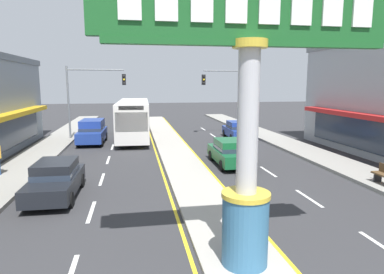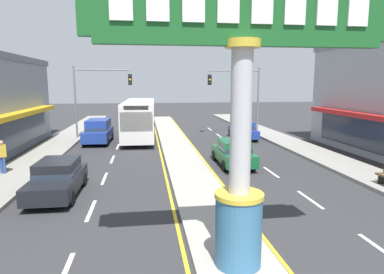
{
  "view_description": "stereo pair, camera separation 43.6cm",
  "coord_description": "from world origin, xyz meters",
  "px_view_note": "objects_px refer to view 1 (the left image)",
  "views": [
    {
      "loc": [
        -2.73,
        -3.37,
        4.78
      ],
      "look_at": [
        -0.41,
        10.1,
        2.6
      ],
      "focal_mm": 31.56,
      "sensor_mm": 36.0,
      "label": 1
    },
    {
      "loc": [
        -2.3,
        -3.44,
        4.78
      ],
      "look_at": [
        -0.41,
        10.1,
        2.6
      ],
      "focal_mm": 31.56,
      "sensor_mm": 36.0,
      "label": 2
    }
  ],
  "objects_px": {
    "traffic_light_left_side": "(90,90)",
    "sedan_near_left_lane": "(237,130)",
    "district_sign": "(248,111)",
    "traffic_light_right_side": "(234,89)",
    "sedan_mid_left_lane": "(230,152)",
    "suv_far_left_oncoming": "(92,131)",
    "sedan_near_right_lane": "(56,179)",
    "bus_far_right_lane": "(134,117)"
  },
  "relations": [
    {
      "from": "traffic_light_right_side",
      "to": "suv_far_left_oncoming",
      "type": "height_order",
      "value": "traffic_light_right_side"
    },
    {
      "from": "sedan_near_left_lane",
      "to": "sedan_mid_left_lane",
      "type": "height_order",
      "value": "same"
    },
    {
      "from": "district_sign",
      "to": "sedan_near_left_lane",
      "type": "relative_size",
      "value": 1.7
    },
    {
      "from": "bus_far_right_lane",
      "to": "sedan_mid_left_lane",
      "type": "height_order",
      "value": "bus_far_right_lane"
    },
    {
      "from": "traffic_light_right_side",
      "to": "sedan_near_left_lane",
      "type": "relative_size",
      "value": 1.42
    },
    {
      "from": "traffic_light_right_side",
      "to": "sedan_near_right_lane",
      "type": "height_order",
      "value": "traffic_light_right_side"
    },
    {
      "from": "suv_far_left_oncoming",
      "to": "bus_far_right_lane",
      "type": "bearing_deg",
      "value": 31.37
    },
    {
      "from": "bus_far_right_lane",
      "to": "suv_far_left_oncoming",
      "type": "relative_size",
      "value": 2.42
    },
    {
      "from": "bus_far_right_lane",
      "to": "traffic_light_left_side",
      "type": "bearing_deg",
      "value": -178.56
    },
    {
      "from": "sedan_mid_left_lane",
      "to": "suv_far_left_oncoming",
      "type": "bearing_deg",
      "value": 134.78
    },
    {
      "from": "bus_far_right_lane",
      "to": "suv_far_left_oncoming",
      "type": "distance_m",
      "value": 3.96
    },
    {
      "from": "sedan_near_left_lane",
      "to": "sedan_mid_left_lane",
      "type": "relative_size",
      "value": 1.02
    },
    {
      "from": "traffic_light_right_side",
      "to": "district_sign",
      "type": "bearing_deg",
      "value": -105.88
    },
    {
      "from": "traffic_light_left_side",
      "to": "sedan_near_left_lane",
      "type": "xyz_separation_m",
      "value": [
        12.43,
        -1.69,
        -3.46
      ]
    },
    {
      "from": "traffic_light_left_side",
      "to": "sedan_near_left_lane",
      "type": "relative_size",
      "value": 1.42
    },
    {
      "from": "district_sign",
      "to": "sedan_mid_left_lane",
      "type": "xyz_separation_m",
      "value": [
        2.77,
        10.93,
        -3.33
      ]
    },
    {
      "from": "bus_far_right_lane",
      "to": "sedan_mid_left_lane",
      "type": "bearing_deg",
      "value": -63.08
    },
    {
      "from": "suv_far_left_oncoming",
      "to": "sedan_mid_left_lane",
      "type": "bearing_deg",
      "value": -45.22
    },
    {
      "from": "sedan_near_right_lane",
      "to": "sedan_near_left_lane",
      "type": "relative_size",
      "value": 0.99
    },
    {
      "from": "district_sign",
      "to": "traffic_light_right_side",
      "type": "distance_m",
      "value": 23.24
    },
    {
      "from": "traffic_light_left_side",
      "to": "sedan_mid_left_lane",
      "type": "xyz_separation_m",
      "value": [
        9.13,
        -10.83,
        -3.46
      ]
    },
    {
      "from": "district_sign",
      "to": "suv_far_left_oncoming",
      "type": "bearing_deg",
      "value": 107.01
    },
    {
      "from": "traffic_light_left_side",
      "to": "traffic_light_right_side",
      "type": "height_order",
      "value": "same"
    },
    {
      "from": "traffic_light_left_side",
      "to": "suv_far_left_oncoming",
      "type": "distance_m",
      "value": 3.8
    },
    {
      "from": "traffic_light_right_side",
      "to": "traffic_light_left_side",
      "type": "bearing_deg",
      "value": -177.37
    },
    {
      "from": "district_sign",
      "to": "traffic_light_left_side",
      "type": "relative_size",
      "value": 1.2
    },
    {
      "from": "traffic_light_left_side",
      "to": "sedan_near_right_lane",
      "type": "relative_size",
      "value": 1.43
    },
    {
      "from": "sedan_mid_left_lane",
      "to": "suv_far_left_oncoming",
      "type": "relative_size",
      "value": 0.93
    },
    {
      "from": "sedan_mid_left_lane",
      "to": "suv_far_left_oncoming",
      "type": "height_order",
      "value": "suv_far_left_oncoming"
    },
    {
      "from": "district_sign",
      "to": "sedan_mid_left_lane",
      "type": "bearing_deg",
      "value": 75.77
    },
    {
      "from": "district_sign",
      "to": "traffic_light_left_side",
      "type": "height_order",
      "value": "district_sign"
    },
    {
      "from": "bus_far_right_lane",
      "to": "sedan_near_left_lane",
      "type": "xyz_separation_m",
      "value": [
        8.84,
        -1.78,
        -1.08
      ]
    },
    {
      "from": "district_sign",
      "to": "traffic_light_right_side",
      "type": "relative_size",
      "value": 1.2
    },
    {
      "from": "sedan_mid_left_lane",
      "to": "bus_far_right_lane",
      "type": "bearing_deg",
      "value": 116.92
    },
    {
      "from": "district_sign",
      "to": "sedan_near_right_lane",
      "type": "distance_m",
      "value": 9.65
    },
    {
      "from": "suv_far_left_oncoming",
      "to": "sedan_near_right_lane",
      "type": "bearing_deg",
      "value": -90.01
    },
    {
      "from": "traffic_light_left_side",
      "to": "district_sign",
      "type": "bearing_deg",
      "value": -73.72
    },
    {
      "from": "traffic_light_right_side",
      "to": "sedan_near_right_lane",
      "type": "bearing_deg",
      "value": -128.5
    },
    {
      "from": "sedan_near_right_lane",
      "to": "district_sign",
      "type": "bearing_deg",
      "value": -47.91
    },
    {
      "from": "district_sign",
      "to": "bus_far_right_lane",
      "type": "bearing_deg",
      "value": 97.23
    },
    {
      "from": "district_sign",
      "to": "sedan_near_right_lane",
      "type": "height_order",
      "value": "district_sign"
    },
    {
      "from": "bus_far_right_lane",
      "to": "sedan_mid_left_lane",
      "type": "xyz_separation_m",
      "value": [
        5.55,
        -10.92,
        -1.08
      ]
    }
  ]
}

